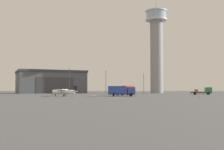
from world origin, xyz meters
TOP-DOWN VIEW (x-y plane):
  - ground_plane at (0.00, 0.00)m, footprint 400.00×400.00m
  - control_tower at (14.50, 68.11)m, footprint 10.00×10.00m
  - hangar at (-34.88, 65.88)m, footprint 36.72×33.48m
  - airplane_white at (-14.18, 10.16)m, footprint 7.25×9.23m
  - truck_fuel_tanker_red at (1.71, 22.85)m, footprint 6.15×6.10m
  - truck_box_blue at (0.89, 10.20)m, footprint 7.19×3.95m
  - truck_flatbed_green at (27.68, 33.74)m, footprint 6.73×3.25m
  - light_post_west at (-20.41, 43.01)m, footprint 0.44×0.44m
  - light_post_east at (8.17, 54.93)m, footprint 0.44×0.44m
  - light_post_north at (-7.43, 52.54)m, footprint 0.44×0.44m
  - traffic_cone_near_left at (-9.11, -1.94)m, footprint 0.36×0.36m
  - traffic_cone_near_right at (-5.50, 5.72)m, footprint 0.36×0.36m
  - traffic_cone_mid_apron at (19.85, 4.90)m, footprint 0.36×0.36m

SIDE VIEW (x-z plane):
  - ground_plane at x=0.00m, z-range 0.00..0.00m
  - traffic_cone_near_right at x=-5.50m, z-range 0.00..0.55m
  - traffic_cone_mid_apron at x=19.85m, z-range 0.00..0.56m
  - traffic_cone_near_left at x=-9.11m, z-range 0.00..0.56m
  - truck_flatbed_green at x=27.68m, z-range -0.02..2.44m
  - airplane_white at x=-14.18m, z-range -0.09..2.63m
  - truck_box_blue at x=0.89m, z-range 0.20..2.88m
  - truck_fuel_tanker_red at x=1.71m, z-range 0.17..3.14m
  - hangar at x=-34.88m, z-range 0.02..10.28m
  - light_post_east at x=8.17m, z-range 0.83..9.52m
  - light_post_north at x=-7.43m, z-range 0.86..10.88m
  - light_post_west at x=-20.41m, z-range 0.86..11.07m
  - control_tower at x=14.50m, z-range 0.84..43.17m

